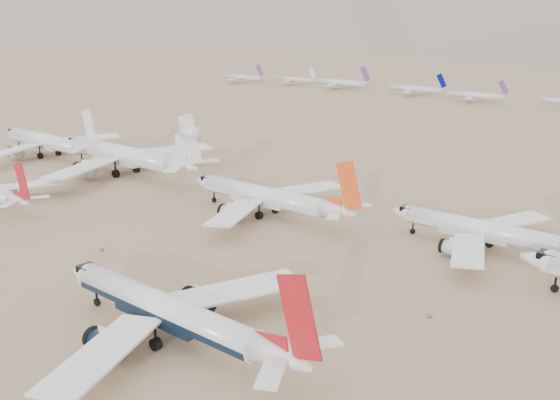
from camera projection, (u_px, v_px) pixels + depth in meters
name	position (u px, v px, depth m)	size (l,w,h in m)	color
ground	(137.00, 316.00, 104.55)	(7000.00, 7000.00, 0.00)	#8C6D51
main_airliner	(174.00, 314.00, 94.41)	(51.40, 50.20, 18.14)	white
row2_gold_tail	(489.00, 232.00, 132.19)	(45.04, 44.05, 16.04)	white
row2_orange_tail	(269.00, 197.00, 155.49)	(50.17, 49.08, 17.90)	white
row2_white_trijet	(128.00, 155.00, 195.71)	(64.06, 62.61, 22.70)	white
row2_white_twin	(49.00, 142.00, 222.00)	(55.36, 54.17, 19.78)	white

